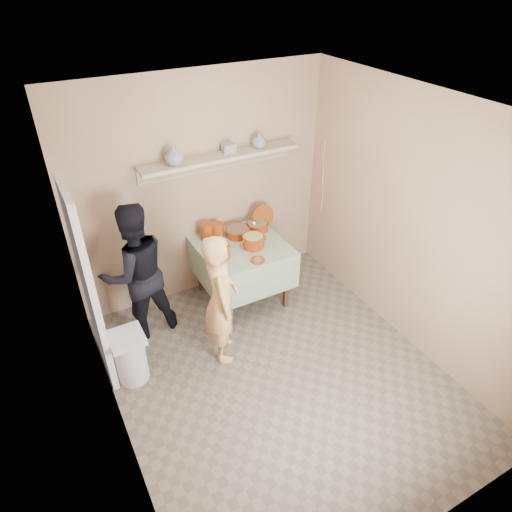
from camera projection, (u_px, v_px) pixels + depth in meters
ground at (279, 376)px, 4.55m from camera, size 3.50×3.50×0.00m
tile_panel at (89, 288)px, 4.11m from camera, size 0.06×0.70×2.00m
plate_stack_a at (207, 231)px, 5.22m from camera, size 0.15×0.15×0.19m
plate_stack_b at (217, 230)px, 5.26m from camera, size 0.14×0.14×0.17m
bowl_stack at (223, 252)px, 4.90m from camera, size 0.16×0.16×0.16m
empty_bowl at (218, 245)px, 5.11m from camera, size 0.17×0.17×0.05m
propped_lid at (263, 216)px, 5.46m from camera, size 0.29×0.07×0.29m
vase_right at (259, 140)px, 4.99m from camera, size 0.21×0.21×0.17m
vase_left at (174, 155)px, 4.58m from camera, size 0.27×0.27×0.20m
ceramic_box at (229, 149)px, 4.87m from camera, size 0.14×0.11×0.10m
person_cook at (221, 299)px, 4.43m from camera, size 0.49×0.60×1.42m
person_helper at (136, 272)px, 4.69m from camera, size 0.81×0.66×1.54m
room_shell at (284, 238)px, 3.65m from camera, size 3.04×3.54×2.62m
serving_table at (242, 253)px, 5.22m from camera, size 0.97×0.97×0.76m
cazuela_meat_a at (238, 231)px, 5.29m from camera, size 0.30×0.30×0.10m
cazuela_meat_b at (257, 225)px, 5.41m from camera, size 0.28×0.28×0.10m
ladle at (254, 224)px, 5.34m from camera, size 0.08×0.26×0.19m
cazuela_rice at (253, 240)px, 5.07m from camera, size 0.33×0.25×0.14m
front_plate at (258, 260)px, 4.88m from camera, size 0.16×0.16×0.03m
wall_shelf at (220, 158)px, 4.90m from camera, size 1.80×0.25×0.21m
trash_bin at (130, 357)px, 4.38m from camera, size 0.32×0.32×0.56m
electrical_cord at (323, 177)px, 5.52m from camera, size 0.01×0.05×0.90m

